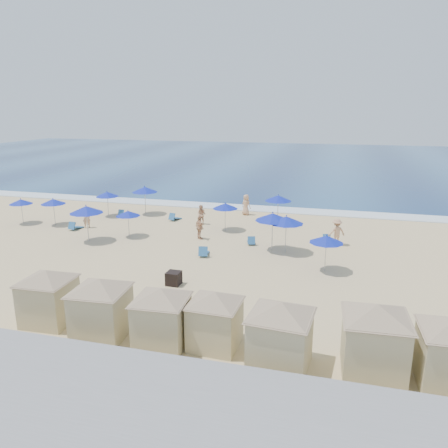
# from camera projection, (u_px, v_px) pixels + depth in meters

# --- Properties ---
(ground) EXTENTS (160.00, 160.00, 0.00)m
(ground) POSITION_uv_depth(u_px,v_px,m) (182.00, 261.00, 27.40)
(ground) COLOR #D1B784
(ground) RESTS_ON ground
(ocean) EXTENTS (160.00, 80.00, 0.06)m
(ocean) POSITION_uv_depth(u_px,v_px,m) (289.00, 161.00, 78.67)
(ocean) COLOR navy
(ocean) RESTS_ON ground
(surf_line) EXTENTS (160.00, 2.50, 0.08)m
(surf_line) POSITION_uv_depth(u_px,v_px,m) (239.00, 207.00, 41.84)
(surf_line) COLOR white
(surf_line) RESTS_ON ground
(seawall) EXTENTS (160.00, 6.10, 1.22)m
(seawall) POSITION_uv_depth(u_px,v_px,m) (41.00, 374.00, 14.65)
(seawall) COLOR gray
(seawall) RESTS_ON ground
(trash_bin) EXTENTS (0.75, 0.75, 0.73)m
(trash_bin) POSITION_uv_depth(u_px,v_px,m) (174.00, 278.00, 23.61)
(trash_bin) COLOR black
(trash_bin) RESTS_ON ground
(cabana_0) EXTENTS (4.34, 4.34, 2.72)m
(cabana_0) POSITION_uv_depth(u_px,v_px,m) (48.00, 290.00, 19.17)
(cabana_0) COLOR #C6B688
(cabana_0) RESTS_ON ground
(cabana_1) EXTENTS (4.48, 4.48, 2.82)m
(cabana_1) POSITION_uv_depth(u_px,v_px,m) (100.00, 300.00, 18.02)
(cabana_1) COLOR #C6B688
(cabana_1) RESTS_ON ground
(cabana_2) EXTENTS (4.28, 4.28, 2.69)m
(cabana_2) POSITION_uv_depth(u_px,v_px,m) (161.00, 309.00, 17.35)
(cabana_2) COLOR #C6B688
(cabana_2) RESTS_ON ground
(cabana_3) EXTENTS (4.09, 4.09, 2.57)m
(cabana_3) POSITION_uv_depth(u_px,v_px,m) (215.00, 312.00, 17.25)
(cabana_3) COLOR #C6B688
(cabana_3) RESTS_ON ground
(cabana_4) EXTENTS (4.53, 4.53, 2.85)m
(cabana_4) POSITION_uv_depth(u_px,v_px,m) (281.00, 327.00, 15.78)
(cabana_4) COLOR #C6B688
(cabana_4) RESTS_ON ground
(cabana_5) EXTENTS (4.69, 4.69, 2.94)m
(cabana_5) POSITION_uv_depth(u_px,v_px,m) (375.00, 330.00, 15.44)
(cabana_5) COLOR #C6B688
(cabana_5) RESTS_ON ground
(umbrella_0) EXTENTS (1.86, 1.86, 2.12)m
(umbrella_0) POSITION_uv_depth(u_px,v_px,m) (21.00, 202.00, 35.78)
(umbrella_0) COLOR #A5A8AD
(umbrella_0) RESTS_ON ground
(umbrella_1) EXTENTS (1.97, 1.97, 2.25)m
(umbrella_1) POSITION_uv_depth(u_px,v_px,m) (53.00, 202.00, 35.31)
(umbrella_1) COLOR #A5A8AD
(umbrella_1) RESTS_ON ground
(umbrella_2) EXTENTS (1.99, 1.99, 2.27)m
(umbrella_2) POSITION_uv_depth(u_px,v_px,m) (107.00, 194.00, 38.18)
(umbrella_2) COLOR #A5A8AD
(umbrella_2) RESTS_ON ground
(umbrella_3) EXTENTS (2.37, 2.37, 2.69)m
(umbrella_3) POSITION_uv_depth(u_px,v_px,m) (86.00, 210.00, 30.81)
(umbrella_3) COLOR #A5A8AD
(umbrella_3) RESTS_ON ground
(umbrella_4) EXTENTS (2.28, 2.28, 2.60)m
(umbrella_4) POSITION_uv_depth(u_px,v_px,m) (145.00, 189.00, 38.82)
(umbrella_4) COLOR #A5A8AD
(umbrella_4) RESTS_ON ground
(umbrella_5) EXTENTS (1.80, 1.80, 2.05)m
(umbrella_5) POSITION_uv_depth(u_px,v_px,m) (128.00, 213.00, 32.08)
(umbrella_5) COLOR #A5A8AD
(umbrella_5) RESTS_ON ground
(umbrella_6) EXTENTS (1.97, 1.97, 2.25)m
(umbrella_6) POSITION_uv_depth(u_px,v_px,m) (225.00, 206.00, 33.71)
(umbrella_6) COLOR #A5A8AD
(umbrella_6) RESTS_ON ground
(umbrella_7) EXTENTS (2.26, 2.26, 2.57)m
(umbrella_7) POSITION_uv_depth(u_px,v_px,m) (286.00, 220.00, 28.38)
(umbrella_7) COLOR #A5A8AD
(umbrella_7) RESTS_ON ground
(umbrella_8) EXTENTS (2.19, 2.19, 2.50)m
(umbrella_8) POSITION_uv_depth(u_px,v_px,m) (278.00, 198.00, 35.54)
(umbrella_8) COLOR #A5A8AD
(umbrella_8) RESTS_ON ground
(umbrella_9) EXTENTS (2.35, 2.35, 2.68)m
(umbrella_9) POSITION_uv_depth(u_px,v_px,m) (273.00, 217.00, 28.78)
(umbrella_9) COLOR #A5A8AD
(umbrella_9) RESTS_ON ground
(umbrella_10) EXTENTS (1.98, 1.98, 2.26)m
(umbrella_10) POSITION_uv_depth(u_px,v_px,m) (326.00, 239.00, 25.15)
(umbrella_10) COLOR #A5A8AD
(umbrella_10) RESTS_ON ground
(beach_chair_0) EXTENTS (0.70, 1.33, 0.70)m
(beach_chair_0) POSITION_uv_depth(u_px,v_px,m) (75.00, 227.00, 34.34)
(beach_chair_0) COLOR #2A619A
(beach_chair_0) RESTS_ON ground
(beach_chair_1) EXTENTS (0.56, 1.20, 0.65)m
(beach_chair_1) POSITION_uv_depth(u_px,v_px,m) (123.00, 214.00, 38.61)
(beach_chair_1) COLOR #2A619A
(beach_chair_1) RESTS_ON ground
(beach_chair_2) EXTENTS (0.86, 1.36, 0.69)m
(beach_chair_2) POSITION_uv_depth(u_px,v_px,m) (174.00, 218.00, 37.18)
(beach_chair_2) COLOR #2A619A
(beach_chair_2) RESTS_ON ground
(beach_chair_3) EXTENTS (0.82, 1.40, 0.72)m
(beach_chair_3) POSITION_uv_depth(u_px,v_px,m) (204.00, 252.00, 28.25)
(beach_chair_3) COLOR #2A619A
(beach_chair_3) RESTS_ON ground
(beach_chair_4) EXTENTS (0.81, 1.27, 0.65)m
(beach_chair_4) POSITION_uv_depth(u_px,v_px,m) (251.00, 241.00, 30.66)
(beach_chair_4) COLOR #2A619A
(beach_chair_4) RESTS_ON ground
(beach_chair_5) EXTENTS (0.70, 1.27, 0.67)m
(beach_chair_5) POSITION_uv_depth(u_px,v_px,m) (326.00, 239.00, 31.18)
(beach_chair_5) COLOR #2A619A
(beach_chair_5) RESTS_ON ground
(beachgoer_0) EXTENTS (0.72, 0.73, 1.69)m
(beachgoer_0) POSITION_uv_depth(u_px,v_px,m) (86.00, 217.00, 34.75)
(beachgoer_0) COLOR tan
(beachgoer_0) RESTS_ON ground
(beachgoer_1) EXTENTS (0.86, 0.71, 1.63)m
(beachgoer_1) POSITION_uv_depth(u_px,v_px,m) (201.00, 215.00, 35.71)
(beachgoer_1) COLOR tan
(beachgoer_1) RESTS_ON ground
(beachgoer_2) EXTENTS (1.04, 1.00, 1.74)m
(beachgoer_2) POSITION_uv_depth(u_px,v_px,m) (200.00, 227.00, 31.71)
(beachgoer_2) COLOR tan
(beachgoer_2) RESTS_ON ground
(beachgoer_3) EXTENTS (1.41, 1.18, 1.89)m
(beachgoer_3) POSITION_uv_depth(u_px,v_px,m) (337.00, 232.00, 30.30)
(beachgoer_3) COLOR tan
(beachgoer_3) RESTS_ON ground
(beachgoer_4) EXTENTS (1.07, 0.93, 1.85)m
(beachgoer_4) POSITION_uv_depth(u_px,v_px,m) (246.00, 205.00, 38.91)
(beachgoer_4) COLOR tan
(beachgoer_4) RESTS_ON ground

